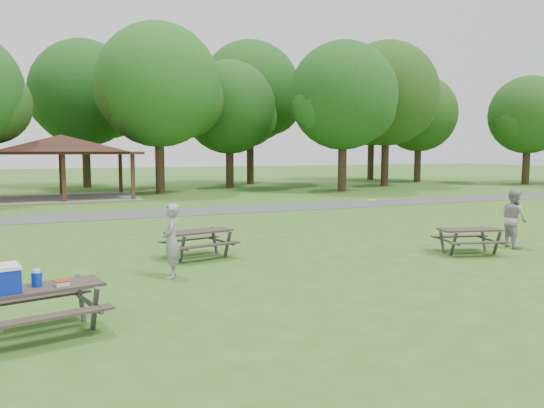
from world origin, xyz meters
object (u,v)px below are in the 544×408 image
(picnic_table_near, at_px, (30,291))
(frisbee_catcher, at_px, (514,219))
(frisbee_thrower, at_px, (171,241))
(picnic_table_middle, at_px, (199,237))

(picnic_table_near, xyz_separation_m, frisbee_catcher, (12.78, 2.66, 0.14))
(frisbee_thrower, relative_size, frisbee_catcher, 0.97)
(frisbee_catcher, bearing_deg, frisbee_thrower, 101.66)
(picnic_table_near, distance_m, frisbee_catcher, 13.05)
(picnic_table_near, distance_m, picnic_table_middle, 6.23)
(picnic_table_near, xyz_separation_m, picnic_table_middle, (3.95, 4.82, -0.16))
(frisbee_thrower, bearing_deg, picnic_table_middle, 162.81)
(picnic_table_middle, relative_size, frisbee_thrower, 1.20)
(picnic_table_middle, distance_m, frisbee_catcher, 9.10)
(picnic_table_middle, relative_size, frisbee_catcher, 1.16)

